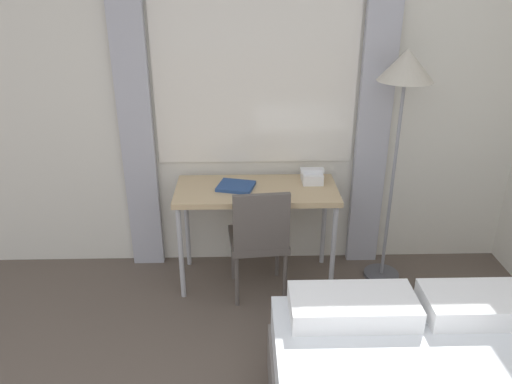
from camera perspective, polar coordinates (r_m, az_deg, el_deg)
The scene contains 6 objects.
wall_back_with_window at distance 3.69m, azimuth -3.45°, elevation 10.96°, with size 5.48×0.13×2.70m.
desk at distance 3.59m, azimuth 0.05°, elevation -0.61°, with size 1.16×0.51×0.76m.
desk_chair at distance 3.49m, azimuth 0.38°, elevation -5.07°, with size 0.44×0.44×0.86m.
standing_lamp at distance 3.50m, azimuth 16.58°, elevation 11.61°, with size 0.37×0.37×1.73m.
telephone at distance 3.68m, azimuth 6.42°, elevation 1.84°, with size 0.17×0.19×0.10m.
book at distance 3.56m, azimuth -2.30°, elevation 0.68°, with size 0.29×0.27×0.02m.
Camera 1 is at (0.15, -0.60, 2.20)m, focal length 35.00 mm.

